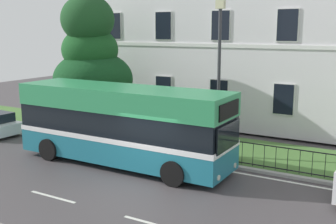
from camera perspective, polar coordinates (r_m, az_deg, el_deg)
name	(u,v)px	position (r m, az deg, el deg)	size (l,w,h in m)	color
ground_plane	(144,184)	(15.66, -3.28, -9.78)	(60.00, 56.00, 0.18)	#464143
georgian_townhouse	(255,8)	(27.81, 11.75, 13.74)	(17.92, 11.04, 13.57)	white
iron_verge_railing	(173,142)	(18.79, 0.72, -4.12)	(14.87, 0.04, 0.97)	black
evergreen_tree	(90,79)	(23.55, -10.63, 4.41)	(4.78, 4.66, 7.77)	#423328
single_decker_bus	(123,124)	(17.47, -6.21, -1.68)	(9.42, 2.68, 3.27)	#1E6D81
street_lamp_post	(219,69)	(17.91, 6.97, 5.84)	(0.36, 0.24, 6.66)	#333338
litter_bin	(163,133)	(19.89, -0.75, -2.94)	(0.49, 0.49, 1.22)	#23472D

